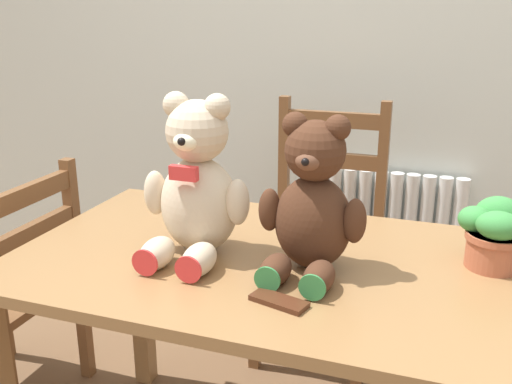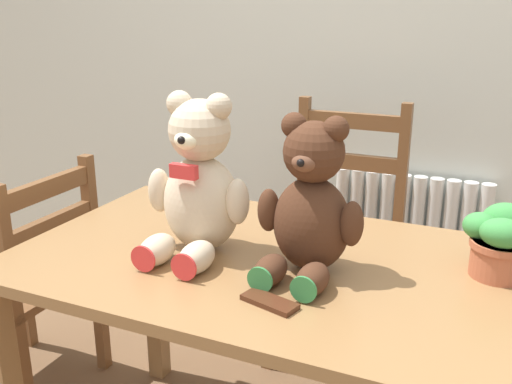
{
  "view_description": "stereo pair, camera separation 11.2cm",
  "coord_description": "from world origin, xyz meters",
  "px_view_note": "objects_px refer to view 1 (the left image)",
  "views": [
    {
      "loc": [
        0.41,
        -0.87,
        1.34
      ],
      "look_at": [
        -0.03,
        0.38,
        0.92
      ],
      "focal_mm": 40.0,
      "sensor_mm": 36.0,
      "label": 1
    },
    {
      "loc": [
        0.52,
        -0.83,
        1.34
      ],
      "look_at": [
        -0.03,
        0.38,
        0.92
      ],
      "focal_mm": 40.0,
      "sensor_mm": 36.0,
      "label": 2
    }
  ],
  "objects_px": {
    "wooden_chair_side": "(8,290)",
    "teddy_bear_right": "(312,205)",
    "potted_plant": "(495,233)",
    "wooden_chair_behind": "(322,236)",
    "teddy_bear_left": "(197,187)",
    "chocolate_bar": "(279,301)"
  },
  "relations": [
    {
      "from": "wooden_chair_side",
      "to": "potted_plant",
      "type": "xyz_separation_m",
      "value": [
        1.5,
        0.04,
        0.39
      ]
    },
    {
      "from": "teddy_bear_right",
      "to": "potted_plant",
      "type": "distance_m",
      "value": 0.45
    },
    {
      "from": "teddy_bear_right",
      "to": "chocolate_bar",
      "type": "xyz_separation_m",
      "value": [
        -0.02,
        -0.19,
        -0.16
      ]
    },
    {
      "from": "potted_plant",
      "to": "wooden_chair_behind",
      "type": "bearing_deg",
      "value": 130.83
    },
    {
      "from": "potted_plant",
      "to": "chocolate_bar",
      "type": "distance_m",
      "value": 0.57
    },
    {
      "from": "wooden_chair_side",
      "to": "wooden_chair_behind",
      "type": "bearing_deg",
      "value": -53.31
    },
    {
      "from": "wooden_chair_side",
      "to": "teddy_bear_right",
      "type": "height_order",
      "value": "teddy_bear_right"
    },
    {
      "from": "wooden_chair_behind",
      "to": "teddy_bear_left",
      "type": "relative_size",
      "value": 2.46
    },
    {
      "from": "wooden_chair_behind",
      "to": "teddy_bear_left",
      "type": "distance_m",
      "value": 0.94
    },
    {
      "from": "wooden_chair_side",
      "to": "potted_plant",
      "type": "height_order",
      "value": "potted_plant"
    },
    {
      "from": "teddy_bear_right",
      "to": "potted_plant",
      "type": "relative_size",
      "value": 2.11
    },
    {
      "from": "wooden_chair_side",
      "to": "teddy_bear_right",
      "type": "relative_size",
      "value": 2.26
    },
    {
      "from": "wooden_chair_behind",
      "to": "teddy_bear_right",
      "type": "height_order",
      "value": "teddy_bear_right"
    },
    {
      "from": "teddy_bear_right",
      "to": "potted_plant",
      "type": "xyz_separation_m",
      "value": [
        0.42,
        0.16,
        -0.08
      ]
    },
    {
      "from": "wooden_chair_behind",
      "to": "wooden_chair_side",
      "type": "relative_size",
      "value": 1.18
    },
    {
      "from": "wooden_chair_behind",
      "to": "teddy_bear_right",
      "type": "relative_size",
      "value": 2.68
    },
    {
      "from": "wooden_chair_behind",
      "to": "chocolate_bar",
      "type": "bearing_deg",
      "value": 97.35
    },
    {
      "from": "wooden_chair_side",
      "to": "teddy_bear_left",
      "type": "xyz_separation_m",
      "value": [
        0.78,
        -0.13,
        0.48
      ]
    },
    {
      "from": "potted_plant",
      "to": "teddy_bear_right",
      "type": "bearing_deg",
      "value": -158.68
    },
    {
      "from": "teddy_bear_left",
      "to": "teddy_bear_right",
      "type": "relative_size",
      "value": 1.09
    },
    {
      "from": "teddy_bear_right",
      "to": "chocolate_bar",
      "type": "height_order",
      "value": "teddy_bear_right"
    },
    {
      "from": "wooden_chair_side",
      "to": "chocolate_bar",
      "type": "distance_m",
      "value": 1.15
    }
  ]
}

